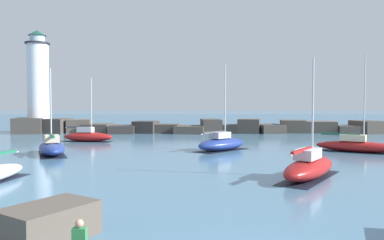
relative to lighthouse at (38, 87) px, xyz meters
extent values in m
cube|color=teal|center=(27.65, 59.24, -7.59)|extent=(400.00, 116.00, 0.01)
cube|color=#423D38|center=(-1.14, -1.19, -6.34)|extent=(5.45, 5.88, 2.51)
cube|color=#423D38|center=(2.54, -0.15, -6.42)|extent=(5.79, 5.51, 2.35)
cube|color=brown|center=(6.91, -0.11, -6.49)|extent=(4.19, 3.90, 2.21)
cube|color=#4C443D|center=(10.17, -0.50, -6.85)|extent=(4.82, 4.87, 1.49)
cube|color=#383330|center=(14.31, -1.28, -6.96)|extent=(4.42, 5.29, 1.27)
cube|color=#383330|center=(18.13, -0.82, -6.62)|extent=(4.34, 4.48, 1.95)
cube|color=#423D38|center=(21.49, -0.54, -6.88)|extent=(4.49, 4.17, 1.43)
cube|color=#4C443D|center=(25.49, -1.30, -6.99)|extent=(5.37, 6.08, 1.21)
cube|color=#423D38|center=(28.98, -0.50, -6.46)|extent=(3.46, 5.48, 2.26)
cube|color=#423D38|center=(32.28, -0.01, -6.93)|extent=(5.35, 5.30, 1.32)
cube|color=#4C443D|center=(35.26, -1.09, -6.44)|extent=(4.26, 4.47, 2.30)
cube|color=#423D38|center=(38.75, -0.51, -6.90)|extent=(4.83, 5.96, 1.39)
cube|color=brown|center=(42.80, -0.07, -6.54)|extent=(4.75, 5.04, 2.11)
cube|color=brown|center=(47.30, -0.24, -6.64)|extent=(5.86, 5.87, 1.91)
cube|color=#423D38|center=(51.51, -1.49, -6.97)|extent=(4.30, 4.92, 1.25)
cube|color=#4C443D|center=(54.88, -1.25, -6.58)|extent=(4.53, 5.76, 2.04)
cube|color=#383330|center=(58.10, -0.27, -6.73)|extent=(4.64, 6.08, 1.73)
cylinder|color=gray|center=(0.00, 0.00, -6.69)|extent=(4.69, 4.69, 1.80)
cylinder|color=white|center=(0.00, 0.00, 0.70)|extent=(3.47, 3.47, 12.99)
cylinder|color=#232328|center=(0.00, 0.00, 7.32)|extent=(3.99, 3.99, 0.25)
cylinder|color=silver|center=(0.00, 0.00, 8.02)|extent=(2.43, 2.43, 1.15)
cone|color=#194C38|center=(0.00, 0.00, 9.05)|extent=(2.95, 2.95, 0.90)
cube|color=brown|center=(20.50, -49.98, -6.98)|extent=(3.37, 3.66, 1.22)
ellipsoid|color=maroon|center=(12.44, -15.35, -7.00)|extent=(6.69, 2.92, 1.19)
cube|color=black|center=(12.44, -15.35, -7.58)|extent=(6.36, 2.83, 0.03)
cube|color=silver|center=(12.13, -15.30, -6.09)|extent=(2.08, 1.36, 0.64)
cylinder|color=silver|center=(12.92, -15.42, -2.95)|extent=(0.12, 0.12, 6.90)
cylinder|color=#BCBCC1|center=(11.17, -15.15, -5.86)|extent=(3.53, 0.64, 0.10)
cube|color=#4C4C51|center=(11.17, -15.15, -5.76)|extent=(3.02, 0.66, 0.20)
ellipsoid|color=maroon|center=(33.13, -39.14, -6.95)|extent=(5.95, 7.19, 1.29)
cube|color=black|center=(33.13, -39.14, -7.58)|extent=(5.70, 6.87, 0.03)
cube|color=silver|center=(32.91, -39.44, -5.99)|extent=(2.21, 2.46, 0.64)
cylinder|color=silver|center=(33.44, -38.69, -3.09)|extent=(0.12, 0.12, 6.44)
cylinder|color=#BCBCC1|center=(32.28, -40.33, -5.76)|extent=(2.41, 3.35, 0.10)
cube|color=maroon|center=(32.28, -40.33, -5.66)|extent=(2.14, 2.91, 0.20)
ellipsoid|color=maroon|center=(42.10, -26.01, -7.05)|extent=(7.85, 5.99, 1.08)
cube|color=black|center=(42.10, -26.01, -7.58)|extent=(7.49, 5.75, 0.03)
cube|color=beige|center=(41.76, -25.80, -6.19)|extent=(2.63, 2.24, 0.64)
cylinder|color=silver|center=(42.60, -26.33, -2.20)|extent=(0.12, 0.12, 8.63)
cylinder|color=#BCBCC1|center=(40.75, -25.17, -5.96)|extent=(3.76, 2.41, 0.10)
cube|color=#1E664C|center=(40.75, -25.17, -5.86)|extent=(3.26, 2.14, 0.20)
cylinder|color=#BCBCC1|center=(13.44, -39.25, -6.08)|extent=(0.67, 3.44, 0.10)
cube|color=#1E664C|center=(13.44, -39.25, -5.98)|extent=(0.68, 2.94, 0.20)
ellipsoid|color=navy|center=(28.75, -24.64, -6.95)|extent=(6.41, 6.34, 1.29)
cube|color=black|center=(28.75, -24.64, -7.58)|extent=(6.14, 6.08, 0.03)
cube|color=#B2B2B7|center=(28.52, -24.87, -5.99)|extent=(2.35, 2.34, 0.64)
cylinder|color=silver|center=(29.10, -24.30, -2.54)|extent=(0.12, 0.12, 7.53)
cylinder|color=#BCBCC1|center=(27.81, -25.56, -5.76)|extent=(2.65, 2.59, 0.10)
cube|color=#4C4C51|center=(27.81, -25.56, -5.66)|extent=(2.33, 2.29, 0.20)
ellipsoid|color=navy|center=(12.39, -27.73, -6.98)|extent=(4.82, 7.20, 1.22)
cube|color=black|center=(12.39, -27.73, -7.58)|extent=(4.65, 6.86, 0.03)
cube|color=beige|center=(12.53, -28.05, -6.05)|extent=(1.97, 2.39, 0.64)
cylinder|color=silver|center=(12.19, -27.26, -2.91)|extent=(0.12, 0.12, 6.93)
cylinder|color=#BCBCC1|center=(12.94, -28.99, -5.82)|extent=(1.60, 3.50, 0.10)
cube|color=#1E664C|center=(12.94, -28.99, -5.72)|extent=(1.46, 3.02, 0.20)
cube|color=#338C4C|center=(22.53, -53.22, -6.43)|extent=(0.36, 0.22, 0.66)
sphere|color=tan|center=(22.53, -53.22, -5.99)|extent=(0.23, 0.23, 0.23)
camera|label=1|loc=(25.44, -62.95, -2.85)|focal=35.00mm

